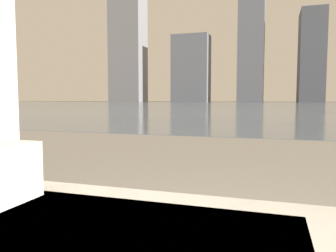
% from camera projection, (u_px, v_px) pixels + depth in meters
% --- Properties ---
extents(harbor_water, '(180.00, 110.00, 0.01)m').
position_uv_depth(harbor_water, '(269.00, 104.00, 59.06)').
color(harbor_water, slate).
rests_on(harbor_water, ground_plane).
extents(skyline_tower_1, '(13.31, 8.14, 24.18)m').
position_uv_depth(skyline_tower_1, '(191.00, 69.00, 119.86)').
color(skyline_tower_1, slate).
rests_on(skyline_tower_1, ground_plane).
extents(skyline_tower_2, '(8.64, 8.49, 69.51)m').
position_uv_depth(skyline_tower_2, '(252.00, 0.00, 111.56)').
color(skyline_tower_2, slate).
rests_on(skyline_tower_2, ground_plane).
extents(skyline_tower_3, '(7.70, 13.13, 29.68)m').
position_uv_depth(skyline_tower_3, '(311.00, 57.00, 107.30)').
color(skyline_tower_3, '#4C515B').
rests_on(skyline_tower_3, ground_plane).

